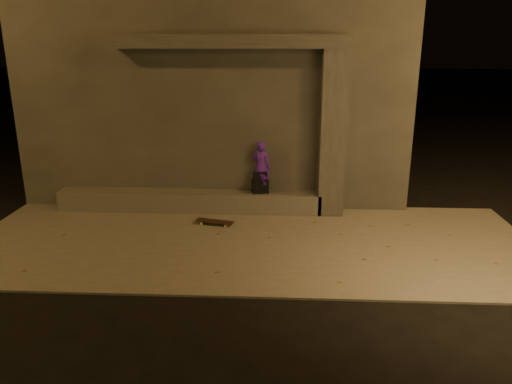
# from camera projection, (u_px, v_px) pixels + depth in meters

# --- Properties ---
(ground) EXTENTS (120.00, 120.00, 0.00)m
(ground) POSITION_uv_depth(u_px,v_px,m) (242.00, 292.00, 7.89)
(ground) COLOR black
(ground) RESTS_ON ground
(sidewalk) EXTENTS (11.00, 4.40, 0.04)m
(sidewalk) POSITION_uv_depth(u_px,v_px,m) (250.00, 242.00, 9.80)
(sidewalk) COLOR #67645B
(sidewalk) RESTS_ON ground
(building) EXTENTS (9.00, 5.10, 5.22)m
(building) POSITION_uv_depth(u_px,v_px,m) (223.00, 86.00, 13.36)
(building) COLOR #393734
(building) RESTS_ON ground
(ledge) EXTENTS (6.00, 0.55, 0.45)m
(ledge) POSITION_uv_depth(u_px,v_px,m) (190.00, 201.00, 11.47)
(ledge) COLOR #585550
(ledge) RESTS_ON sidewalk
(column) EXTENTS (0.55, 0.55, 3.60)m
(column) POSITION_uv_depth(u_px,v_px,m) (333.00, 134.00, 10.84)
(column) COLOR #393734
(column) RESTS_ON sidewalk
(canopy) EXTENTS (5.00, 0.70, 0.28)m
(canopy) POSITION_uv_depth(u_px,v_px,m) (231.00, 41.00, 10.42)
(canopy) COLOR #393734
(canopy) RESTS_ON column
(skateboarder) EXTENTS (0.50, 0.41, 1.19)m
(skateboarder) POSITION_uv_depth(u_px,v_px,m) (261.00, 167.00, 11.14)
(skateboarder) COLOR #4618A0
(skateboarder) RESTS_ON ledge
(backpack) EXTENTS (0.40, 0.30, 0.51)m
(backpack) POSITION_uv_depth(u_px,v_px,m) (260.00, 185.00, 11.27)
(backpack) COLOR black
(backpack) RESTS_ON ledge
(skateboard) EXTENTS (0.84, 0.40, 0.09)m
(skateboard) POSITION_uv_depth(u_px,v_px,m) (215.00, 222.00, 10.60)
(skateboard) COLOR black
(skateboard) RESTS_ON sidewalk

